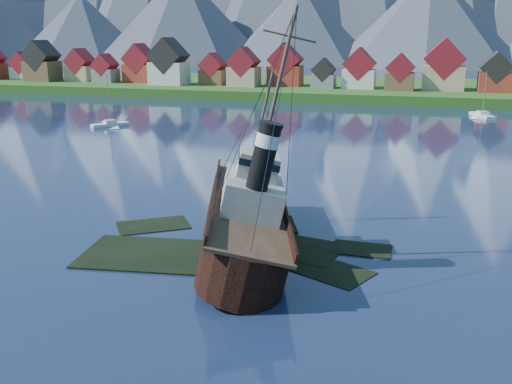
# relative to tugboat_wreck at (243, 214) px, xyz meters

# --- Properties ---
(ground) EXTENTS (1400.00, 1400.00, 0.00)m
(ground) POSITION_rel_tugboat_wreck_xyz_m (-2.69, -3.44, -3.23)
(ground) COLOR #16223F
(ground) RESTS_ON ground
(shoal) EXTENTS (31.71, 21.24, 1.14)m
(shoal) POSITION_rel_tugboat_wreck_xyz_m (-0.91, -1.29, -3.58)
(shoal) COLOR black
(shoal) RESTS_ON ground
(shore_bank) EXTENTS (600.00, 80.00, 3.20)m
(shore_bank) POSITION_rel_tugboat_wreck_xyz_m (-2.69, 166.56, -3.23)
(shore_bank) COLOR #1E4915
(shore_bank) RESTS_ON ground
(seawall) EXTENTS (600.00, 2.50, 2.00)m
(seawall) POSITION_rel_tugboat_wreck_xyz_m (-2.69, 128.56, -3.23)
(seawall) COLOR #3F3D38
(seawall) RESTS_ON ground
(town) EXTENTS (250.96, 16.69, 17.30)m
(town) POSITION_rel_tugboat_wreck_xyz_m (-35.81, 148.74, 5.76)
(town) COLOR maroon
(town) RESTS_ON ground
(tugboat_wreck) EXTENTS (7.55, 32.54, 25.79)m
(tugboat_wreck) POSITION_rel_tugboat_wreck_xyz_m (0.00, 0.00, 0.00)
(tugboat_wreck) COLOR black
(tugboat_wreck) RESTS_ON ground
(sailboat_b) EXTENTS (7.35, 8.37, 12.97)m
(sailboat_b) POSITION_rel_tugboat_wreck_xyz_m (-54.17, 66.31, -2.92)
(sailboat_b) COLOR silver
(sailboat_b) RESTS_ON ground
(sailboat_e) EXTENTS (6.13, 11.08, 12.52)m
(sailboat_e) POSITION_rel_tugboat_wreck_xyz_m (32.84, 108.49, -2.96)
(sailboat_e) COLOR silver
(sailboat_e) RESTS_ON ground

